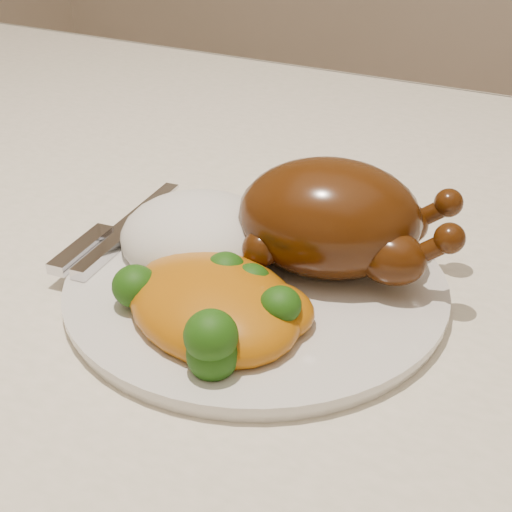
% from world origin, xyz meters
% --- Properties ---
extents(dining_table, '(1.60, 0.90, 0.76)m').
position_xyz_m(dining_table, '(0.00, 0.00, 0.67)').
color(dining_table, brown).
rests_on(dining_table, floor).
extents(tablecloth, '(1.73, 1.03, 0.18)m').
position_xyz_m(tablecloth, '(0.00, 0.00, 0.74)').
color(tablecloth, white).
rests_on(tablecloth, dining_table).
extents(dinner_plate, '(0.31, 0.31, 0.01)m').
position_xyz_m(dinner_plate, '(0.02, -0.08, 0.77)').
color(dinner_plate, silver).
rests_on(dinner_plate, tablecloth).
extents(roast_chicken, '(0.18, 0.14, 0.09)m').
position_xyz_m(roast_chicken, '(0.07, -0.03, 0.82)').
color(roast_chicken, '#482107').
rests_on(roast_chicken, dinner_plate).
extents(rice_mound, '(0.16, 0.15, 0.07)m').
position_xyz_m(rice_mound, '(-0.04, -0.06, 0.79)').
color(rice_mound, white).
rests_on(rice_mound, dinner_plate).
extents(mac_and_cheese, '(0.17, 0.16, 0.06)m').
position_xyz_m(mac_and_cheese, '(0.03, -0.13, 0.79)').
color(mac_and_cheese, '#B66E0B').
rests_on(mac_and_cheese, dinner_plate).
extents(cutlery, '(0.04, 0.18, 0.01)m').
position_xyz_m(cutlery, '(-0.11, -0.08, 0.79)').
color(cutlery, '#BCBCC3').
rests_on(cutlery, dinner_plate).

